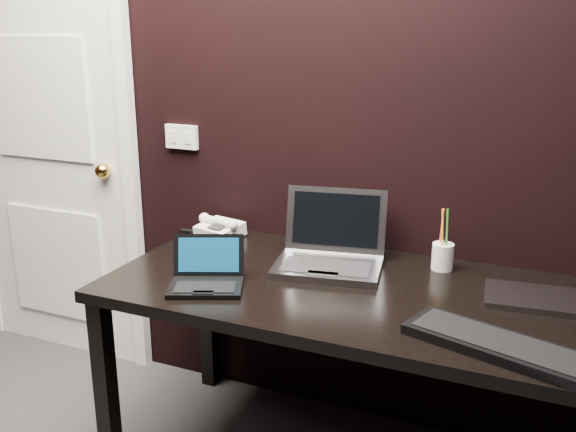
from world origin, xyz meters
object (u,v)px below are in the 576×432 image
at_px(silver_laptop, 330,254).
at_px(mobile_phone, 187,245).
at_px(desk_phone, 220,229).
at_px(closed_laptop, 532,298).
at_px(pen_cup, 443,255).
at_px(ext_keyboard, 496,344).
at_px(netbook, 207,278).
at_px(desk, 360,309).
at_px(door, 48,143).

distance_m(silver_laptop, mobile_phone, 0.55).
relative_size(desk_phone, mobile_phone, 2.22).
distance_m(closed_laptop, mobile_phone, 1.23).
bearing_deg(silver_laptop, desk_phone, 165.91).
height_order(closed_laptop, pen_cup, pen_cup).
xyz_separation_m(silver_laptop, pen_cup, (0.37, 0.13, 0.00)).
bearing_deg(ext_keyboard, closed_laptop, 79.40).
bearing_deg(ext_keyboard, desk_phone, 155.01).
relative_size(netbook, desk_phone, 1.48).
xyz_separation_m(netbook, pen_cup, (0.69, 0.47, 0.02)).
relative_size(desk, ext_keyboard, 3.30).
bearing_deg(door, netbook, -25.74).
bearing_deg(desk_phone, netbook, -65.39).
xyz_separation_m(desk, desk_phone, (-0.69, 0.28, 0.11)).
bearing_deg(ext_keyboard, silver_laptop, 147.02).
height_order(desk, silver_laptop, silver_laptop).
bearing_deg(desk_phone, door, 174.16).
relative_size(ext_keyboard, closed_laptop, 1.68).
height_order(desk, desk_phone, desk_phone).
bearing_deg(door, closed_laptop, -6.84).
bearing_deg(mobile_phone, desk_phone, 84.83).
bearing_deg(desk, door, 167.18).
bearing_deg(silver_laptop, pen_cup, 19.55).
height_order(ext_keyboard, mobile_phone, mobile_phone).
xyz_separation_m(ext_keyboard, mobile_phone, (-1.16, 0.31, 0.02)).
xyz_separation_m(desk, silver_laptop, (-0.16, 0.14, 0.13)).
height_order(door, netbook, door).
bearing_deg(door, pen_cup, -2.99).
xyz_separation_m(mobile_phone, pen_cup, (0.92, 0.22, 0.02)).
bearing_deg(desk_phone, desk, -21.94).
distance_m(mobile_phone, pen_cup, 0.95).
distance_m(netbook, desk_phone, 0.52).
distance_m(desk, closed_laptop, 0.55).
bearing_deg(mobile_phone, pen_cup, 13.47).
bearing_deg(door, silver_laptop, -8.81).
height_order(desk_phone, mobile_phone, mobile_phone).
distance_m(silver_laptop, desk_phone, 0.54).
bearing_deg(mobile_phone, silver_laptop, 9.10).
relative_size(silver_laptop, desk_phone, 2.08).
height_order(netbook, closed_laptop, netbook).
bearing_deg(silver_laptop, closed_laptop, -2.55).
xyz_separation_m(desk_phone, pen_cup, (0.90, 0.00, 0.02)).
xyz_separation_m(ext_keyboard, desk_phone, (-1.14, 0.53, 0.02)).
bearing_deg(closed_laptop, door, 173.16).
distance_m(closed_laptop, pen_cup, 0.36).
bearing_deg(silver_laptop, netbook, -132.72).
xyz_separation_m(closed_laptop, pen_cup, (-0.31, 0.16, 0.04)).
distance_m(door, pen_cup, 1.88).
bearing_deg(pen_cup, silver_laptop, -160.45).
height_order(silver_laptop, closed_laptop, silver_laptop).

